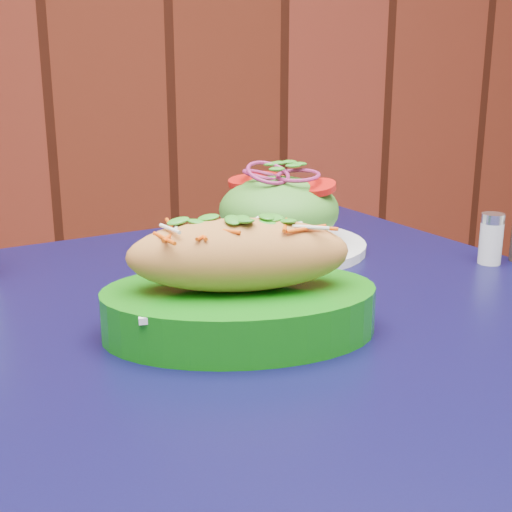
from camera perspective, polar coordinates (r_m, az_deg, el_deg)
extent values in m
cube|color=black|center=(0.72, -0.33, -6.21)|extent=(0.98, 0.98, 0.03)
cylinder|color=black|center=(1.30, 5.14, -13.93)|extent=(0.04, 0.04, 0.72)
cube|color=white|center=(0.67, -1.36, -2.93)|extent=(0.20, 0.12, 0.01)
ellipsoid|color=#D68544|center=(0.66, -1.38, 0.11)|extent=(0.22, 0.11, 0.07)
cylinder|color=white|center=(0.95, 1.82, 0.80)|extent=(0.23, 0.23, 0.01)
ellipsoid|color=#4C992D|center=(0.94, 1.84, 3.72)|extent=(0.16, 0.16, 0.09)
cylinder|color=red|center=(0.92, 4.99, 5.80)|extent=(0.05, 0.05, 0.01)
cylinder|color=red|center=(0.96, -0.84, 6.26)|extent=(0.05, 0.05, 0.01)
cylinder|color=red|center=(0.98, 1.04, 6.51)|extent=(0.05, 0.05, 0.01)
torus|color=#901F59|center=(0.93, 1.87, 6.64)|extent=(0.06, 0.06, 0.01)
torus|color=#901F59|center=(0.93, 1.87, 6.88)|extent=(0.06, 0.06, 0.01)
torus|color=#901F59|center=(0.93, 1.87, 7.12)|extent=(0.06, 0.06, 0.01)
cylinder|color=white|center=(0.94, 18.26, 0.97)|extent=(0.03, 0.03, 0.05)
cylinder|color=silver|center=(0.93, 18.44, 2.88)|extent=(0.03, 0.03, 0.01)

